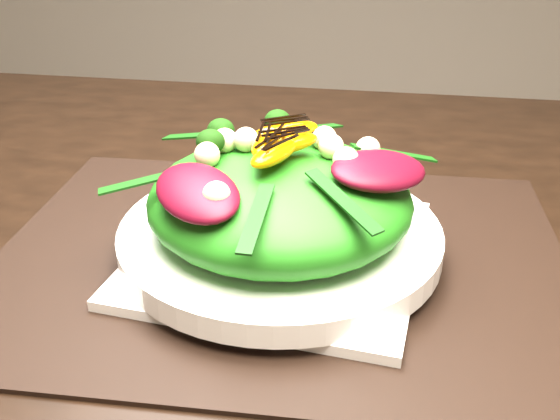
% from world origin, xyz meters
% --- Properties ---
extents(placemat, '(0.50, 0.39, 0.00)m').
position_xyz_m(placemat, '(0.31, -0.05, 0.75)').
color(placemat, black).
rests_on(placemat, dining_table).
extents(plate_base, '(0.26, 0.26, 0.01)m').
position_xyz_m(plate_base, '(0.31, -0.05, 0.76)').
color(plate_base, white).
rests_on(plate_base, placemat).
extents(salad_bowl, '(0.33, 0.33, 0.02)m').
position_xyz_m(salad_bowl, '(0.31, -0.05, 0.77)').
color(salad_bowl, white).
rests_on(salad_bowl, plate_base).
extents(lettuce_mound, '(0.24, 0.24, 0.07)m').
position_xyz_m(lettuce_mound, '(0.31, -0.05, 0.81)').
color(lettuce_mound, '#277816').
rests_on(lettuce_mound, salad_bowl).
extents(radicchio_leaf, '(0.10, 0.10, 0.02)m').
position_xyz_m(radicchio_leaf, '(0.39, -0.05, 0.84)').
color(radicchio_leaf, '#490714').
rests_on(radicchio_leaf, lettuce_mound).
extents(orange_segment, '(0.06, 0.05, 0.01)m').
position_xyz_m(orange_segment, '(0.29, -0.04, 0.85)').
color(orange_segment, orange).
rests_on(orange_segment, lettuce_mound).
extents(broccoli_floret, '(0.03, 0.03, 0.03)m').
position_xyz_m(broccoli_floret, '(0.24, -0.03, 0.85)').
color(broccoli_floret, black).
rests_on(broccoli_floret, lettuce_mound).
extents(macadamia_nut, '(0.03, 0.03, 0.02)m').
position_xyz_m(macadamia_nut, '(0.34, -0.09, 0.85)').
color(macadamia_nut, beige).
rests_on(macadamia_nut, lettuce_mound).
extents(balsamic_drizzle, '(0.03, 0.03, 0.00)m').
position_xyz_m(balsamic_drizzle, '(0.29, -0.04, 0.86)').
color(balsamic_drizzle, black).
rests_on(balsamic_drizzle, orange_segment).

